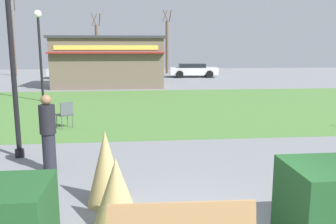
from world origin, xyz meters
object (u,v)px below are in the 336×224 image
at_px(tree_center_bg, 167,46).
at_px(tree_right_bg, 97,48).
at_px(lamppost_far, 40,45).
at_px(cafe_chair_west, 65,113).
at_px(person_strolling, 48,133).
at_px(parked_car_center_slot, 132,70).
at_px(parked_car_east_slot, 193,70).
at_px(parked_car_west_slot, 73,71).
at_px(food_kiosk, 109,61).
at_px(lamppost_mid, 11,43).
at_px(tree_left_bg, 13,41).

bearing_deg(tree_center_bg, tree_right_bg, -172.16).
bearing_deg(lamppost_far, cafe_chair_west, -70.48).
bearing_deg(person_strolling, lamppost_far, 21.97).
height_order(lamppost_far, parked_car_center_slot, lamppost_far).
xyz_separation_m(lamppost_far, parked_car_east_slot, (9.87, 13.21, -2.12)).
bearing_deg(parked_car_west_slot, parked_car_east_slot, 0.02).
bearing_deg(parked_car_center_slot, food_kiosk, -103.08).
xyz_separation_m(person_strolling, tree_center_bg, (5.39, 28.56, 1.90)).
relative_size(food_kiosk, person_strolling, 4.39).
bearing_deg(person_strolling, food_kiosk, 6.95).
xyz_separation_m(lamppost_mid, tree_center_bg, (6.36, 27.45, 0.00)).
bearing_deg(person_strolling, parked_car_west_slot, 15.62).
height_order(lamppost_mid, tree_right_bg, tree_right_bg).
xyz_separation_m(person_strolling, parked_car_west_slot, (-3.20, 23.69, -0.22)).
distance_m(lamppost_mid, parked_car_west_slot, 22.78).
height_order(food_kiosk, person_strolling, food_kiosk).
height_order(parked_car_west_slot, tree_left_bg, tree_left_bg).
height_order(cafe_chair_west, tree_center_bg, tree_center_bg).
relative_size(parked_car_west_slot, parked_car_center_slot, 0.99).
bearing_deg(parked_car_east_slot, parked_car_center_slot, 180.00).
xyz_separation_m(parked_car_center_slot, tree_right_bg, (-3.35, 3.92, 1.88)).
bearing_deg(cafe_chair_west, parked_car_center_slot, 83.40).
xyz_separation_m(parked_car_east_slot, tree_right_bg, (-8.73, 3.92, 1.88)).
bearing_deg(tree_left_bg, cafe_chair_west, -69.27).
bearing_deg(parked_car_west_slot, cafe_chair_west, -81.80).
relative_size(cafe_chair_west, parked_car_east_slot, 0.21).
bearing_deg(parked_car_west_slot, tree_left_bg, 149.31).
relative_size(lamppost_mid, parked_car_west_slot, 1.03).
relative_size(food_kiosk, parked_car_center_slot, 1.72).
relative_size(lamppost_mid, lamppost_far, 1.00).
distance_m(parked_car_center_slot, parked_car_east_slot, 5.38).
bearing_deg(parked_car_center_slot, lamppost_far, -108.75).
bearing_deg(tree_right_bg, lamppost_mid, -88.89).
distance_m(lamppost_far, parked_car_east_slot, 16.62).
distance_m(food_kiosk, person_strolling, 16.94).
bearing_deg(lamppost_far, lamppost_mid, -80.02).
xyz_separation_m(cafe_chair_west, parked_car_center_slot, (2.26, 19.49, 0.12)).
bearing_deg(cafe_chair_west, parked_car_east_slot, 68.59).
height_order(lamppost_far, tree_center_bg, tree_center_bg).
xyz_separation_m(cafe_chair_west, tree_right_bg, (-1.09, 23.41, 1.99)).
relative_size(lamppost_mid, tree_center_bg, 0.70).
bearing_deg(tree_center_bg, cafe_chair_west, -103.36).
relative_size(person_strolling, tree_center_bg, 0.27).
height_order(parked_car_west_slot, parked_car_east_slot, same).
relative_size(lamppost_far, food_kiosk, 0.59).
xyz_separation_m(food_kiosk, tree_left_bg, (-9.38, 10.27, 1.48)).
bearing_deg(food_kiosk, parked_car_east_slot, 44.25).
xyz_separation_m(parked_car_west_slot, tree_right_bg, (1.71, 3.92, 1.88)).
distance_m(lamppost_far, parked_car_west_slot, 13.38).
height_order(person_strolling, parked_car_center_slot, person_strolling).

